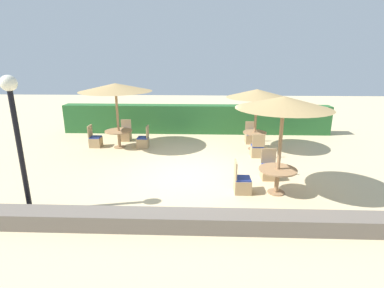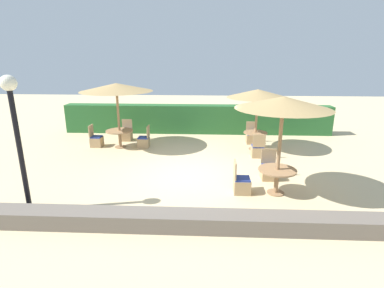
% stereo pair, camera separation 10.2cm
% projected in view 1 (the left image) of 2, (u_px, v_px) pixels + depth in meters
% --- Properties ---
extents(ground_plane, '(40.00, 40.00, 0.00)m').
position_uv_depth(ground_plane, '(191.00, 176.00, 9.60)').
color(ground_plane, '#D1BA8C').
extents(hedge_row, '(13.00, 0.70, 1.38)m').
position_uv_depth(hedge_row, '(196.00, 119.00, 14.79)').
color(hedge_row, '#28602D').
rests_on(hedge_row, ground_plane).
extents(stone_border, '(10.00, 0.56, 0.39)m').
position_uv_depth(stone_border, '(186.00, 221.00, 6.65)').
color(stone_border, '#6B6056').
rests_on(stone_border, ground_plane).
extents(lamp_post, '(0.36, 0.36, 3.32)m').
position_uv_depth(lamp_post, '(15.00, 118.00, 6.79)').
color(lamp_post, black).
rests_on(lamp_post, ground_plane).
extents(parasol_back_left, '(2.90, 2.90, 2.66)m').
position_uv_depth(parasol_back_left, '(115.00, 88.00, 11.88)').
color(parasol_back_left, '#93704C').
rests_on(parasol_back_left, ground_plane).
extents(round_table_back_left, '(1.12, 1.12, 0.73)m').
position_uv_depth(round_table_back_left, '(119.00, 134.00, 12.42)').
color(round_table_back_left, '#93704C').
rests_on(round_table_back_left, ground_plane).
extents(patio_chair_back_left_east, '(0.46, 0.46, 0.93)m').
position_uv_depth(patio_chair_back_left_east, '(143.00, 141.00, 12.52)').
color(patio_chair_back_left_east, tan).
rests_on(patio_chair_back_left_east, ground_plane).
extents(patio_chair_back_left_north, '(0.46, 0.46, 0.93)m').
position_uv_depth(patio_chair_back_left_north, '(126.00, 135.00, 13.55)').
color(patio_chair_back_left_north, tan).
rests_on(patio_chair_back_left_north, ground_plane).
extents(patio_chair_back_left_west, '(0.46, 0.46, 0.93)m').
position_uv_depth(patio_chair_back_left_west, '(95.00, 141.00, 12.60)').
color(patio_chair_back_left_west, tan).
rests_on(patio_chair_back_left_west, ground_plane).
extents(parasol_front_right, '(2.50, 2.50, 2.72)m').
position_uv_depth(parasol_front_right, '(284.00, 103.00, 7.72)').
color(parasol_front_right, '#93704C').
rests_on(parasol_front_right, ground_plane).
extents(round_table_front_right, '(1.04, 1.04, 0.72)m').
position_uv_depth(round_table_front_right, '(277.00, 174.00, 8.29)').
color(round_table_front_right, '#93704C').
rests_on(round_table_front_right, ground_plane).
extents(patio_chair_front_right_north, '(0.46, 0.46, 0.93)m').
position_uv_depth(patio_chair_front_right_north, '(269.00, 171.00, 9.35)').
color(patio_chair_front_right_north, tan).
rests_on(patio_chair_front_right_north, ground_plane).
extents(patio_chair_front_right_west, '(0.46, 0.46, 0.93)m').
position_uv_depth(patio_chair_front_right_west, '(242.00, 184.00, 8.40)').
color(patio_chair_front_right_west, tan).
rests_on(patio_chair_front_right_west, ground_plane).
extents(parasol_back_right, '(2.42, 2.42, 2.46)m').
position_uv_depth(parasol_back_right, '(257.00, 94.00, 11.71)').
color(parasol_back_right, '#93704C').
rests_on(parasol_back_right, ground_plane).
extents(round_table_back_right, '(0.95, 0.95, 0.73)m').
position_uv_depth(round_table_back_right, '(254.00, 136.00, 12.20)').
color(round_table_back_right, '#93704C').
rests_on(round_table_back_right, ground_plane).
extents(patio_chair_back_right_north, '(0.46, 0.46, 0.93)m').
position_uv_depth(patio_chair_back_right_north, '(251.00, 137.00, 13.16)').
color(patio_chair_back_right_north, tan).
rests_on(patio_chair_back_right_north, ground_plane).
extents(patio_chair_back_right_south, '(0.46, 0.46, 0.93)m').
position_uv_depth(patio_chair_back_right_south, '(257.00, 150.00, 11.37)').
color(patio_chair_back_right_south, tan).
rests_on(patio_chair_back_right_south, ground_plane).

